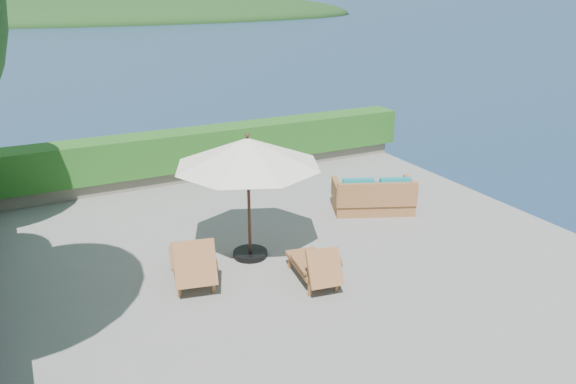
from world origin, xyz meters
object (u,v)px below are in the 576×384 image
patio_umbrella (248,153)px  wicker_loveseat (374,197)px  lounge_right (315,265)px  lounge_left (193,260)px  side_table (327,263)px

patio_umbrella → wicker_loveseat: size_ratio=1.37×
lounge_right → lounge_left: bearing=159.8°
lounge_left → wicker_loveseat: bearing=27.1°
patio_umbrella → side_table: 2.46m
lounge_left → lounge_right: size_ratio=1.22×
lounge_right → side_table: (0.16, -0.14, 0.08)m
lounge_right → patio_umbrella: bearing=121.1°
lounge_left → side_table: lounge_left is taller
lounge_left → wicker_loveseat: size_ratio=0.88×
lounge_right → side_table: 0.23m
lounge_right → wicker_loveseat: wicker_loveseat is taller
wicker_loveseat → patio_umbrella: bearing=-143.2°
patio_umbrella → side_table: bearing=-64.2°
side_table → patio_umbrella: bearing=115.8°
lounge_right → wicker_loveseat: bearing=47.0°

